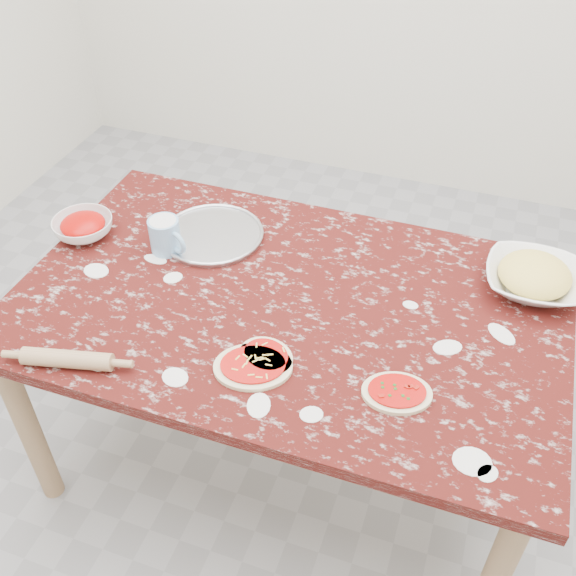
# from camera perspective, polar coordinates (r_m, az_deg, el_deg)

# --- Properties ---
(ground) EXTENTS (4.00, 4.00, 0.00)m
(ground) POSITION_cam_1_polar(r_m,az_deg,el_deg) (2.50, 0.00, -13.93)
(ground) COLOR gray
(worktable) EXTENTS (1.60, 1.00, 0.75)m
(worktable) POSITION_cam_1_polar(r_m,az_deg,el_deg) (1.99, 0.00, -2.88)
(worktable) COLOR #3C0E0B
(worktable) RESTS_ON ground
(pizza_tray) EXTENTS (0.34, 0.34, 0.01)m
(pizza_tray) POSITION_cam_1_polar(r_m,az_deg,el_deg) (2.19, -6.52, 4.55)
(pizza_tray) COLOR #B2B2B7
(pizza_tray) RESTS_ON worktable
(sauce_bowl) EXTENTS (0.23, 0.23, 0.06)m
(sauce_bowl) POSITION_cam_1_polar(r_m,az_deg,el_deg) (2.27, -17.25, 5.02)
(sauce_bowl) COLOR white
(sauce_bowl) RESTS_ON worktable
(cheese_bowl) EXTENTS (0.29, 0.29, 0.07)m
(cheese_bowl) POSITION_cam_1_polar(r_m,az_deg,el_deg) (2.08, 20.40, 0.67)
(cheese_bowl) COLOR white
(cheese_bowl) RESTS_ON worktable
(flour_mug) EXTENTS (0.14, 0.10, 0.11)m
(flour_mug) POSITION_cam_1_polar(r_m,az_deg,el_deg) (2.12, -10.51, 4.48)
(flour_mug) COLOR #80B0DA
(flour_mug) RESTS_ON worktable
(pizza_left) EXTENTS (0.25, 0.23, 0.02)m
(pizza_left) POSITION_cam_1_polar(r_m,az_deg,el_deg) (1.74, -3.04, -6.78)
(pizza_left) COLOR beige
(pizza_left) RESTS_ON worktable
(pizza_mid) EXTENTS (0.19, 0.18, 0.02)m
(pizza_mid) POSITION_cam_1_polar(r_m,az_deg,el_deg) (1.77, -1.91, -5.92)
(pizza_mid) COLOR beige
(pizza_mid) RESTS_ON worktable
(pizza_right) EXTENTS (0.21, 0.18, 0.02)m
(pizza_right) POSITION_cam_1_polar(r_m,az_deg,el_deg) (1.71, 9.38, -8.91)
(pizza_right) COLOR beige
(pizza_right) RESTS_ON worktable
(rolling_pin) EXTENTS (0.25, 0.10, 0.05)m
(rolling_pin) POSITION_cam_1_polar(r_m,az_deg,el_deg) (1.83, -18.53, -5.84)
(rolling_pin) COLOR tan
(rolling_pin) RESTS_ON worktable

